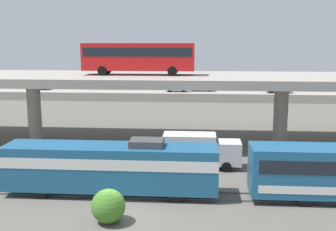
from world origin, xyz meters
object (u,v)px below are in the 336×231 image
at_px(parked_car_2, 310,87).
at_px(parked_car_4, 202,87).
at_px(parked_car_3, 255,86).
at_px(parked_car_7, 223,86).
at_px(parked_car_5, 279,89).
at_px(transit_bus_on_overpass, 138,56).
at_px(parked_car_0, 105,84).
at_px(parked_car_1, 177,88).
at_px(train_locomotive, 100,165).
at_px(parked_car_6, 39,86).
at_px(service_truck_west, 199,150).

bearing_deg(parked_car_2, parked_car_4, -174.67).
height_order(parked_car_3, parked_car_7, same).
height_order(parked_car_2, parked_car_5, same).
relative_size(transit_bus_on_overpass, parked_car_7, 2.81).
bearing_deg(parked_car_3, parked_car_7, 174.49).
relative_size(transit_bus_on_overpass, parked_car_4, 2.64).
height_order(parked_car_0, parked_car_2, same).
bearing_deg(parked_car_1, transit_bus_on_overpass, 85.93).
xyz_separation_m(train_locomotive, parked_car_4, (7.59, 50.10, 0.14)).
distance_m(parked_car_2, parked_car_4, 20.65).
xyz_separation_m(train_locomotive, parked_car_2, (28.15, 52.01, 0.14)).
height_order(parked_car_2, parked_car_3, same).
bearing_deg(parked_car_6, parked_car_2, -177.84).
xyz_separation_m(train_locomotive, service_truck_west, (7.20, 6.95, -0.56)).
bearing_deg(transit_bus_on_overpass, train_locomotive, 88.15).
bearing_deg(parked_car_0, parked_car_2, -2.09).
height_order(train_locomotive, transit_bus_on_overpass, transit_bus_on_overpass).
bearing_deg(parked_car_4, parked_car_0, -9.80).
relative_size(parked_car_2, parked_car_3, 1.07).
bearing_deg(train_locomotive, parked_car_6, -64.16).
distance_m(parked_car_1, parked_car_2, 25.47).
xyz_separation_m(service_truck_west, parked_car_6, (-31.43, 43.08, 0.69)).
bearing_deg(train_locomotive, service_truck_west, -136.02).
relative_size(train_locomotive, parked_car_2, 3.85).
height_order(parked_car_0, parked_car_3, same).
relative_size(parked_car_6, parked_car_7, 1.02).
distance_m(parked_car_2, parked_car_5, 7.35).
relative_size(parked_car_2, parked_car_6, 0.99).
relative_size(service_truck_west, parked_car_1, 1.64).
xyz_separation_m(train_locomotive, parked_car_1, (2.86, 48.98, 0.14)).
relative_size(service_truck_west, parked_car_0, 1.65).
xyz_separation_m(transit_bus_on_overpass, parked_car_0, (-12.49, 37.44, -7.17)).
bearing_deg(parked_car_6, parked_car_5, 178.34).
bearing_deg(service_truck_west, train_locomotive, -136.02).
xyz_separation_m(train_locomotive, transit_bus_on_overpass, (0.52, 16.04, 7.31)).
distance_m(parked_car_2, parked_car_3, 10.39).
relative_size(train_locomotive, service_truck_west, 2.44).
xyz_separation_m(service_truck_west, parked_car_7, (4.40, 45.55, 0.69)).
relative_size(parked_car_3, parked_car_7, 0.94).
bearing_deg(transit_bus_on_overpass, parked_car_1, -94.07).
height_order(transit_bus_on_overpass, parked_car_5, transit_bus_on_overpass).
bearing_deg(train_locomotive, parked_car_7, -102.46).
bearing_deg(parked_car_7, parked_car_4, 30.89).
distance_m(service_truck_west, parked_car_4, 43.16).
height_order(transit_bus_on_overpass, parked_car_0, transit_bus_on_overpass).
distance_m(parked_car_3, parked_car_4, 10.33).
height_order(parked_car_2, parked_car_7, same).
xyz_separation_m(parked_car_4, parked_car_7, (4.01, 2.40, -0.00)).
relative_size(train_locomotive, parked_car_7, 3.88).
height_order(transit_bus_on_overpass, parked_car_4, transit_bus_on_overpass).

